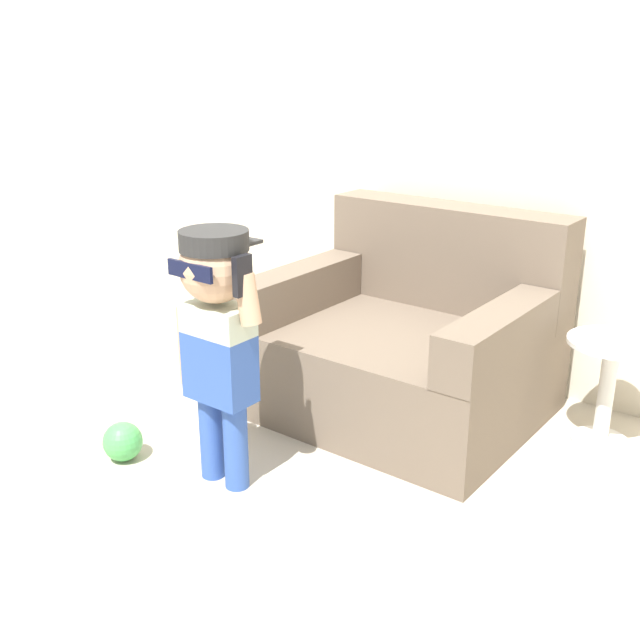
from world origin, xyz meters
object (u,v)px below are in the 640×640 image
Objects in this scene: person_child at (217,320)px; toy_ball at (123,441)px; armchair at (409,342)px; side_table at (608,382)px.

person_child is 0.69m from toy_ball.
armchair is 1.24m from toy_ball.
armchair is 1.20× the size of person_child.
side_table is at bearing 48.27° from person_child.
side_table is at bearing 12.51° from armchair.
armchair is 2.53× the size of side_table.
toy_ball is at bearing -120.01° from armchair.
side_table reaches higher than toy_ball.
armchair is at bearing 59.99° from toy_ball.
person_child is (-0.20, -0.93, 0.32)m from armchair.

